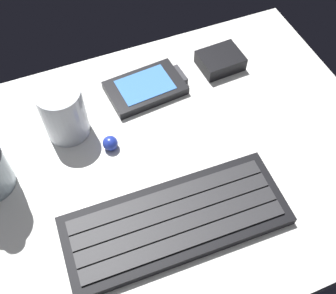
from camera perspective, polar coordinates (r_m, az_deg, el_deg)
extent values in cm
cube|color=silver|center=(60.57, 0.00, -2.14)|extent=(64.00, 48.00, 2.00)
cube|color=black|center=(54.33, 1.05, -10.10)|extent=(29.34, 11.94, 1.40)
cube|color=#28282B|center=(54.91, -0.18, -6.79)|extent=(26.73, 2.87, 0.30)
cube|color=#28282B|center=(53.99, 0.64, -8.73)|extent=(26.73, 2.87, 0.30)
cube|color=#28282B|center=(53.14, 1.49, -10.73)|extent=(26.73, 2.87, 0.30)
cube|color=#28282B|center=(52.37, 2.38, -12.79)|extent=(26.73, 2.87, 0.30)
cube|color=black|center=(67.31, -3.14, 8.11)|extent=(12.61, 8.61, 1.40)
cube|color=#4C8CEA|center=(66.76, -3.17, 8.55)|extent=(8.88, 6.63, 0.10)
cube|color=#333338|center=(69.25, 1.71, 9.90)|extent=(1.13, 3.86, 1.12)
cylinder|color=silver|center=(61.16, -14.19, 4.63)|extent=(6.40, 6.40, 8.50)
cylinder|color=red|center=(61.91, -14.00, 4.05)|extent=(5.50, 5.50, 6.12)
cube|color=black|center=(71.39, 7.20, 11.71)|extent=(7.26, 5.93, 2.40)
sphere|color=#2338B2|center=(60.50, -7.95, 0.53)|extent=(2.20, 2.20, 2.20)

